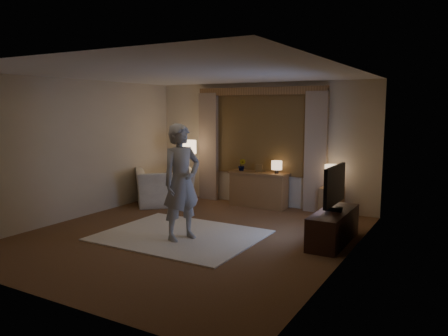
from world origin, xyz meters
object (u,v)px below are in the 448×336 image
Objects in this scene: side_table at (332,202)px; tv_stand at (333,227)px; person at (182,182)px; armchair at (165,187)px; sideboard at (259,190)px.

tv_stand is (0.50, -1.64, -0.03)m from side_table.
side_table is 1.71m from tv_stand.
armchair is at bearing 64.59° from person.
tv_stand is at bearing -42.50° from person.
tv_stand is at bearing -39.16° from sideboard.
tv_stand is at bearing -72.99° from side_table.
person reaches higher than sideboard.
armchair is 3.98m from tv_stand.
armchair is 0.85× the size of tv_stand.
tv_stand is at bearing 125.10° from armchair.
armchair is 0.66× the size of person.
armchair is 3.49m from side_table.
side_table reaches higher than tv_stand.
side_table is 0.31× the size of person.
person is (1.78, -1.88, 0.54)m from armchair.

